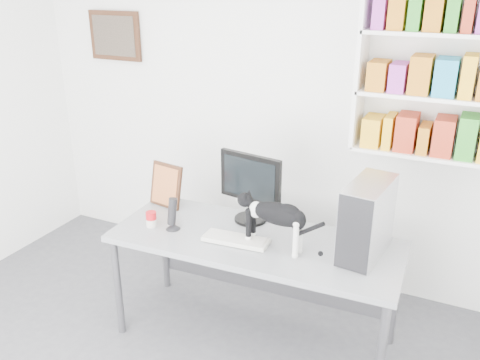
{
  "coord_description": "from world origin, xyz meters",
  "views": [
    {
      "loc": [
        1.67,
        -1.7,
        2.39
      ],
      "look_at": [
        0.12,
        1.53,
        0.95
      ],
      "focal_mm": 38.0,
      "sensor_mm": 36.0,
      "label": 1
    }
  ],
  "objects_px": {
    "leaning_print": "(166,185)",
    "soup_can": "(151,219)",
    "bookshelf": "(439,66)",
    "speaker": "(172,213)",
    "monitor": "(251,187)",
    "keyboard": "(236,239)",
    "pc_tower": "(367,219)",
    "cat": "(276,225)",
    "desk": "(254,290)"
  },
  "relations": [
    {
      "from": "bookshelf",
      "to": "pc_tower",
      "type": "xyz_separation_m",
      "value": [
        -0.23,
        -0.74,
        -0.82
      ]
    },
    {
      "from": "speaker",
      "to": "leaning_print",
      "type": "xyz_separation_m",
      "value": [
        -0.25,
        0.31,
        0.05
      ]
    },
    {
      "from": "bookshelf",
      "to": "speaker",
      "type": "relative_size",
      "value": 5.31
    },
    {
      "from": "cat",
      "to": "keyboard",
      "type": "bearing_deg",
      "value": -168.33
    },
    {
      "from": "monitor",
      "to": "keyboard",
      "type": "xyz_separation_m",
      "value": [
        0.04,
        -0.32,
        -0.23
      ]
    },
    {
      "from": "pc_tower",
      "to": "bookshelf",
      "type": "bearing_deg",
      "value": 79.09
    },
    {
      "from": "pc_tower",
      "to": "leaning_print",
      "type": "relative_size",
      "value": 1.41
    },
    {
      "from": "desk",
      "to": "pc_tower",
      "type": "height_order",
      "value": "pc_tower"
    },
    {
      "from": "keyboard",
      "to": "cat",
      "type": "distance_m",
      "value": 0.3
    },
    {
      "from": "desk",
      "to": "pc_tower",
      "type": "distance_m",
      "value": 0.94
    },
    {
      "from": "soup_can",
      "to": "cat",
      "type": "bearing_deg",
      "value": 5.28
    },
    {
      "from": "monitor",
      "to": "speaker",
      "type": "bearing_deg",
      "value": -131.23
    },
    {
      "from": "soup_can",
      "to": "speaker",
      "type": "bearing_deg",
      "value": 10.51
    },
    {
      "from": "leaning_print",
      "to": "speaker",
      "type": "bearing_deg",
      "value": -42.08
    },
    {
      "from": "pc_tower",
      "to": "soup_can",
      "type": "xyz_separation_m",
      "value": [
        -1.4,
        -0.26,
        -0.18
      ]
    },
    {
      "from": "keyboard",
      "to": "soup_can",
      "type": "xyz_separation_m",
      "value": [
        -0.62,
        -0.05,
        0.04
      ]
    },
    {
      "from": "monitor",
      "to": "speaker",
      "type": "xyz_separation_m",
      "value": [
        -0.42,
        -0.35,
        -0.13
      ]
    },
    {
      "from": "soup_can",
      "to": "pc_tower",
      "type": "bearing_deg",
      "value": 10.61
    },
    {
      "from": "bookshelf",
      "to": "desk",
      "type": "height_order",
      "value": "bookshelf"
    },
    {
      "from": "keyboard",
      "to": "soup_can",
      "type": "relative_size",
      "value": 4.0
    },
    {
      "from": "pc_tower",
      "to": "soup_can",
      "type": "relative_size",
      "value": 4.44
    },
    {
      "from": "keyboard",
      "to": "leaning_print",
      "type": "distance_m",
      "value": 0.78
    },
    {
      "from": "desk",
      "to": "soup_can",
      "type": "relative_size",
      "value": 17.84
    },
    {
      "from": "desk",
      "to": "soup_can",
      "type": "xyz_separation_m",
      "value": [
        -0.71,
        -0.14,
        0.45
      ]
    },
    {
      "from": "leaning_print",
      "to": "soup_can",
      "type": "bearing_deg",
      "value": -65.56
    },
    {
      "from": "bookshelf",
      "to": "monitor",
      "type": "height_order",
      "value": "bookshelf"
    },
    {
      "from": "cat",
      "to": "bookshelf",
      "type": "bearing_deg",
      "value": 56.6
    },
    {
      "from": "keyboard",
      "to": "leaning_print",
      "type": "bearing_deg",
      "value": 153.59
    },
    {
      "from": "keyboard",
      "to": "speaker",
      "type": "bearing_deg",
      "value": 178.19
    },
    {
      "from": "speaker",
      "to": "cat",
      "type": "distance_m",
      "value": 0.73
    },
    {
      "from": "pc_tower",
      "to": "monitor",
      "type": "bearing_deg",
      "value": 178.11
    },
    {
      "from": "bookshelf",
      "to": "soup_can",
      "type": "xyz_separation_m",
      "value": [
        -1.62,
        -1.0,
        -1.01
      ]
    },
    {
      "from": "monitor",
      "to": "speaker",
      "type": "height_order",
      "value": "monitor"
    },
    {
      "from": "desk",
      "to": "keyboard",
      "type": "xyz_separation_m",
      "value": [
        -0.09,
        -0.09,
        0.41
      ]
    },
    {
      "from": "monitor",
      "to": "leaning_print",
      "type": "bearing_deg",
      "value": -167.31
    },
    {
      "from": "speaker",
      "to": "soup_can",
      "type": "height_order",
      "value": "speaker"
    },
    {
      "from": "speaker",
      "to": "keyboard",
      "type": "bearing_deg",
      "value": 24.11
    },
    {
      "from": "monitor",
      "to": "keyboard",
      "type": "relative_size",
      "value": 1.18
    },
    {
      "from": "desk",
      "to": "pc_tower",
      "type": "relative_size",
      "value": 4.01
    },
    {
      "from": "pc_tower",
      "to": "leaning_print",
      "type": "bearing_deg",
      "value": -176.8
    },
    {
      "from": "speaker",
      "to": "cat",
      "type": "height_order",
      "value": "cat"
    },
    {
      "from": "desk",
      "to": "monitor",
      "type": "relative_size",
      "value": 3.79
    },
    {
      "from": "monitor",
      "to": "leaning_print",
      "type": "xyz_separation_m",
      "value": [
        -0.67,
        -0.04,
        -0.08
      ]
    },
    {
      "from": "bookshelf",
      "to": "soup_can",
      "type": "height_order",
      "value": "bookshelf"
    },
    {
      "from": "leaning_print",
      "to": "monitor",
      "type": "bearing_deg",
      "value": 12.56
    },
    {
      "from": "bookshelf",
      "to": "soup_can",
      "type": "bearing_deg",
      "value": -148.29
    },
    {
      "from": "bookshelf",
      "to": "speaker",
      "type": "height_order",
      "value": "bookshelf"
    },
    {
      "from": "monitor",
      "to": "speaker",
      "type": "relative_size",
      "value": 2.15
    },
    {
      "from": "desk",
      "to": "keyboard",
      "type": "bearing_deg",
      "value": -137.85
    },
    {
      "from": "keyboard",
      "to": "desk",
      "type": "bearing_deg",
      "value": 39.92
    }
  ]
}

